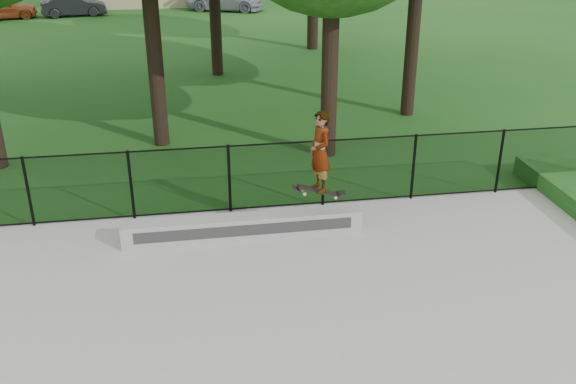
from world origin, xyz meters
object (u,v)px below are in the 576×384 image
object	(u,v)px
car_a	(2,8)
car_b	(74,6)
grind_ledge	(244,227)
skater_airborne	(320,154)

from	to	relation	value
car_a	car_b	bearing A→B (deg)	-95.83
car_b	grind_ledge	bearing A→B (deg)	-175.25
grind_ledge	skater_airborne	size ratio (longest dim) A/B	2.67
grind_ledge	car_b	world-z (taller)	car_b
car_a	skater_airborne	world-z (taller)	skater_airborne
grind_ledge	car_a	distance (m)	29.79
grind_ledge	car_b	xyz separation A→B (m)	(-6.92, 28.23, 0.30)
grind_ledge	skater_airborne	bearing A→B (deg)	-10.43
car_a	skater_airborne	xyz separation A→B (m)	(12.15, -28.05, 1.21)
car_b	skater_airborne	bearing A→B (deg)	-172.69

